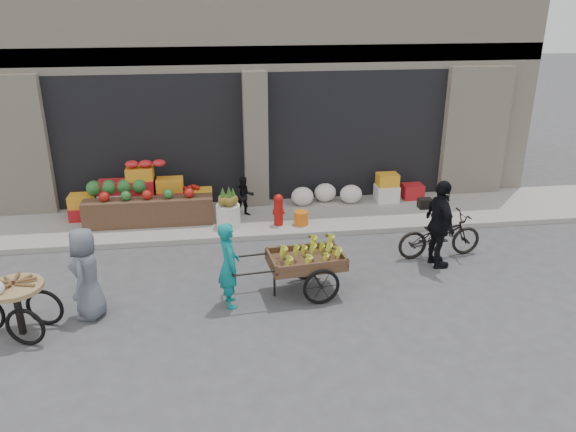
{
  "coord_description": "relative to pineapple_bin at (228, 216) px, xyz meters",
  "views": [
    {
      "loc": [
        -1.05,
        -7.86,
        4.87
      ],
      "look_at": [
        0.28,
        1.58,
        1.1
      ],
      "focal_mm": 35.0,
      "sensor_mm": 36.0,
      "label": 1
    }
  ],
  "objects": [
    {
      "name": "fire_hydrant",
      "position": [
        1.1,
        -0.05,
        0.13
      ],
      "size": [
        0.22,
        0.22,
        0.71
      ],
      "color": "#A5140F",
      "rests_on": "sidewalk"
    },
    {
      "name": "pineapple_bin",
      "position": [
        0.0,
        0.0,
        0.0
      ],
      "size": [
        0.52,
        0.52,
        0.5
      ],
      "primitive_type": "cylinder",
      "color": "silver",
      "rests_on": "sidewalk"
    },
    {
      "name": "vendor_woman",
      "position": [
        -0.11,
        -3.15,
        0.37
      ],
      "size": [
        0.43,
        0.59,
        1.48
      ],
      "primitive_type": "imported",
      "rotation": [
        0.0,
        0.0,
        1.73
      ],
      "color": "#107A7D",
      "rests_on": "ground"
    },
    {
      "name": "right_bay_goods",
      "position": [
        3.36,
        1.1,
        0.04
      ],
      "size": [
        3.35,
        0.6,
        0.7
      ],
      "color": "silver",
      "rests_on": "sidewalk"
    },
    {
      "name": "vendor_grey",
      "position": [
        -2.35,
        -3.18,
        0.39
      ],
      "size": [
        0.58,
        0.8,
        1.53
      ],
      "primitive_type": "imported",
      "rotation": [
        0.0,
        0.0,
        -1.7
      ],
      "color": "slate",
      "rests_on": "ground"
    },
    {
      "name": "sidewalk",
      "position": [
        0.75,
        0.5,
        -0.31
      ],
      "size": [
        18.0,
        2.2,
        0.12
      ],
      "primitive_type": "cube",
      "color": "gray",
      "rests_on": "ground"
    },
    {
      "name": "ground",
      "position": [
        0.75,
        -3.6,
        -0.37
      ],
      "size": [
        80.0,
        80.0,
        0.0
      ],
      "primitive_type": "plane",
      "color": "#424244",
      "rests_on": "ground"
    },
    {
      "name": "tricycle_cart",
      "position": [
        -3.33,
        -3.58,
        0.2
      ],
      "size": [
        1.46,
        1.02,
        0.95
      ],
      "rotation": [
        0.0,
        0.0,
        -0.26
      ],
      "color": "#9E7F51",
      "rests_on": "ground"
    },
    {
      "name": "seated_person",
      "position": [
        0.4,
        0.6,
        0.21
      ],
      "size": [
        0.51,
        0.43,
        0.93
      ],
      "primitive_type": "imported",
      "rotation": [
        0.0,
        0.0,
        0.17
      ],
      "color": "black",
      "rests_on": "sidewalk"
    },
    {
      "name": "fruit_display",
      "position": [
        -1.73,
        0.78,
        0.3
      ],
      "size": [
        3.1,
        1.12,
        1.24
      ],
      "color": "#AB171D",
      "rests_on": "sidewalk"
    },
    {
      "name": "building",
      "position": [
        0.75,
        4.43,
        3.0
      ],
      "size": [
        14.0,
        6.45,
        7.0
      ],
      "color": "beige",
      "rests_on": "ground"
    },
    {
      "name": "bicycle",
      "position": [
        4.08,
        -1.84,
        0.08
      ],
      "size": [
        1.75,
        0.71,
        0.9
      ],
      "primitive_type": "imported",
      "rotation": [
        0.0,
        0.0,
        1.64
      ],
      "color": "black",
      "rests_on": "ground"
    },
    {
      "name": "orange_bucket",
      "position": [
        1.6,
        -0.1,
        -0.1
      ],
      "size": [
        0.32,
        0.32,
        0.3
      ],
      "primitive_type": "cylinder",
      "color": "orange",
      "rests_on": "sidewalk"
    },
    {
      "name": "cyclist",
      "position": [
        3.88,
        -2.24,
        0.49
      ],
      "size": [
        0.49,
        1.03,
        1.71
      ],
      "primitive_type": "imported",
      "rotation": [
        0.0,
        0.0,
        1.64
      ],
      "color": "black",
      "rests_on": "ground"
    },
    {
      "name": "banana_cart",
      "position": [
        1.17,
        -2.92,
        0.29
      ],
      "size": [
        2.25,
        1.1,
        0.91
      ],
      "rotation": [
        0.0,
        0.0,
        0.1
      ],
      "color": "brown",
      "rests_on": "ground"
    }
  ]
}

